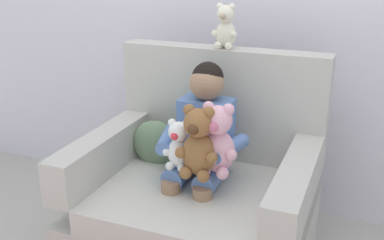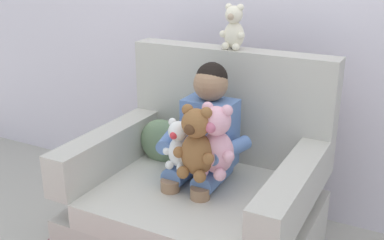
{
  "view_description": "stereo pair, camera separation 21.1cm",
  "coord_description": "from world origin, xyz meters",
  "px_view_note": "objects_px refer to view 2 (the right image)",
  "views": [
    {
      "loc": [
        0.74,
        -1.9,
        1.52
      ],
      "look_at": [
        -0.0,
        -0.05,
        0.8
      ],
      "focal_mm": 43.25,
      "sensor_mm": 36.0,
      "label": 1
    },
    {
      "loc": [
        0.93,
        -1.81,
        1.52
      ],
      "look_at": [
        -0.0,
        -0.05,
        0.8
      ],
      "focal_mm": 43.25,
      "sensor_mm": 36.0,
      "label": 2
    }
  ],
  "objects_px": {
    "plush_pink": "(216,142)",
    "plush_white": "(179,145)",
    "throw_pillow": "(163,142)",
    "armchair": "(201,201)",
    "seated_child": "(204,139)",
    "plush_brown": "(196,144)",
    "plush_cream_on_backrest": "(234,28)"
  },
  "relations": [
    {
      "from": "seated_child",
      "to": "plush_pink",
      "type": "relative_size",
      "value": 2.4
    },
    {
      "from": "armchair",
      "to": "plush_pink",
      "type": "xyz_separation_m",
      "value": [
        0.13,
        -0.11,
        0.39
      ]
    },
    {
      "from": "plush_brown",
      "to": "throw_pillow",
      "type": "bearing_deg",
      "value": 124.68
    },
    {
      "from": "armchair",
      "to": "plush_cream_on_backrest",
      "type": "relative_size",
      "value": 4.86
    },
    {
      "from": "armchair",
      "to": "plush_brown",
      "type": "xyz_separation_m",
      "value": [
        0.06,
        -0.17,
        0.39
      ]
    },
    {
      "from": "seated_child",
      "to": "throw_pillow",
      "type": "xyz_separation_m",
      "value": [
        -0.3,
        0.1,
        -0.11
      ]
    },
    {
      "from": "plush_pink",
      "to": "plush_brown",
      "type": "bearing_deg",
      "value": -160.72
    },
    {
      "from": "armchair",
      "to": "plush_brown",
      "type": "height_order",
      "value": "armchair"
    },
    {
      "from": "plush_pink",
      "to": "plush_brown",
      "type": "xyz_separation_m",
      "value": [
        -0.07,
        -0.06,
        -0.0
      ]
    },
    {
      "from": "seated_child",
      "to": "plush_brown",
      "type": "xyz_separation_m",
      "value": [
        0.06,
        -0.19,
        0.05
      ]
    },
    {
      "from": "plush_pink",
      "to": "seated_child",
      "type": "bearing_deg",
      "value": 113.83
    },
    {
      "from": "plush_brown",
      "to": "armchair",
      "type": "bearing_deg",
      "value": 91.95
    },
    {
      "from": "plush_white",
      "to": "throw_pillow",
      "type": "bearing_deg",
      "value": 123.84
    },
    {
      "from": "throw_pillow",
      "to": "plush_white",
      "type": "bearing_deg",
      "value": -45.67
    },
    {
      "from": "plush_pink",
      "to": "throw_pillow",
      "type": "distance_m",
      "value": 0.51
    },
    {
      "from": "plush_pink",
      "to": "plush_white",
      "type": "distance_m",
      "value": 0.19
    },
    {
      "from": "plush_pink",
      "to": "throw_pillow",
      "type": "relative_size",
      "value": 1.32
    },
    {
      "from": "plush_brown",
      "to": "throw_pillow",
      "type": "distance_m",
      "value": 0.49
    },
    {
      "from": "seated_child",
      "to": "plush_pink",
      "type": "bearing_deg",
      "value": -53.02
    },
    {
      "from": "seated_child",
      "to": "plush_white",
      "type": "xyz_separation_m",
      "value": [
        -0.06,
        -0.15,
        0.01
      ]
    },
    {
      "from": "plush_white",
      "to": "plush_cream_on_backrest",
      "type": "height_order",
      "value": "plush_cream_on_backrest"
    },
    {
      "from": "plush_white",
      "to": "throw_pillow",
      "type": "distance_m",
      "value": 0.37
    },
    {
      "from": "plush_pink",
      "to": "plush_white",
      "type": "relative_size",
      "value": 1.41
    },
    {
      "from": "plush_cream_on_backrest",
      "to": "plush_pink",
      "type": "bearing_deg",
      "value": -89.78
    },
    {
      "from": "armchair",
      "to": "seated_child",
      "type": "bearing_deg",
      "value": 93.81
    },
    {
      "from": "plush_pink",
      "to": "plush_white",
      "type": "height_order",
      "value": "plush_pink"
    },
    {
      "from": "plush_pink",
      "to": "plush_brown",
      "type": "relative_size",
      "value": 1.01
    },
    {
      "from": "armchair",
      "to": "plush_cream_on_backrest",
      "type": "distance_m",
      "value": 0.9
    },
    {
      "from": "plush_brown",
      "to": "plush_cream_on_backrest",
      "type": "height_order",
      "value": "plush_cream_on_backrest"
    },
    {
      "from": "plush_cream_on_backrest",
      "to": "armchair",
      "type": "bearing_deg",
      "value": -106.24
    },
    {
      "from": "throw_pillow",
      "to": "plush_cream_on_backrest",
      "type": "bearing_deg",
      "value": 34.27
    },
    {
      "from": "armchair",
      "to": "plush_brown",
      "type": "distance_m",
      "value": 0.42
    }
  ]
}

